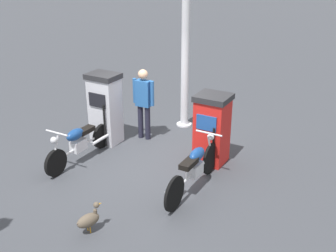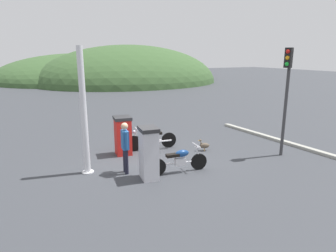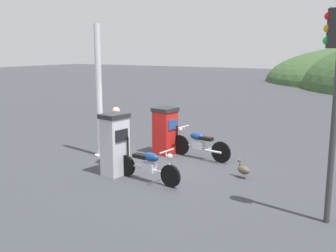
{
  "view_description": "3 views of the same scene",
  "coord_description": "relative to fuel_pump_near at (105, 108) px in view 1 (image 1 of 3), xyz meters",
  "views": [
    {
      "loc": [
        7.12,
        3.51,
        4.21
      ],
      "look_at": [
        0.18,
        0.58,
        0.99
      ],
      "focal_mm": 43.29,
      "sensor_mm": 36.0,
      "label": 1
    },
    {
      "loc": [
        -3.9,
        -9.48,
        3.92
      ],
      "look_at": [
        1.12,
        0.57,
        1.14
      ],
      "focal_mm": 31.4,
      "sensor_mm": 36.0,
      "label": 2
    },
    {
      "loc": [
        6.26,
        -9.72,
        3.41
      ],
      "look_at": [
        0.27,
        0.21,
        1.19
      ],
      "focal_mm": 43.28,
      "sensor_mm": 36.0,
      "label": 3
    }
  ],
  "objects": [
    {
      "name": "ground_plane",
      "position": [
        0.5,
        1.31,
        -0.86
      ],
      "size": [
        120.0,
        120.0,
        0.0
      ],
      "primitive_type": "plane",
      "color": "#383A3F"
    },
    {
      "name": "fuel_pump_near",
      "position": [
        0.0,
        0.0,
        0.0
      ],
      "size": [
        0.66,
        0.78,
        1.7
      ],
      "color": "silver",
      "rests_on": "ground"
    },
    {
      "name": "fuel_pump_far",
      "position": [
        0.0,
        2.62,
        -0.08
      ],
      "size": [
        0.75,
        0.77,
        1.54
      ],
      "color": "red",
      "rests_on": "ground"
    },
    {
      "name": "motorcycle_near_pump",
      "position": [
        1.1,
        -0.02,
        -0.42
      ],
      "size": [
        2.08,
        0.6,
        0.93
      ],
      "color": "black",
      "rests_on": "ground"
    },
    {
      "name": "motorcycle_far_pump",
      "position": [
        1.21,
        2.66,
        -0.38
      ],
      "size": [
        2.16,
        0.61,
        0.97
      ],
      "color": "black",
      "rests_on": "ground"
    },
    {
      "name": "attendant_person",
      "position": [
        -0.53,
        0.75,
        0.15
      ],
      "size": [
        0.25,
        0.58,
        1.74
      ],
      "color": "#1E1E2D",
      "rests_on": "ground"
    },
    {
      "name": "wandering_duck",
      "position": [
        3.12,
        1.52,
        -0.62
      ],
      "size": [
        0.48,
        0.35,
        0.5
      ],
      "color": "brown",
      "rests_on": "ground"
    },
    {
      "name": "canopy_support_pole",
      "position": [
        -1.68,
        1.36,
        1.15
      ],
      "size": [
        0.4,
        0.4,
        4.17
      ],
      "color": "silver",
      "rests_on": "ground"
    }
  ]
}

